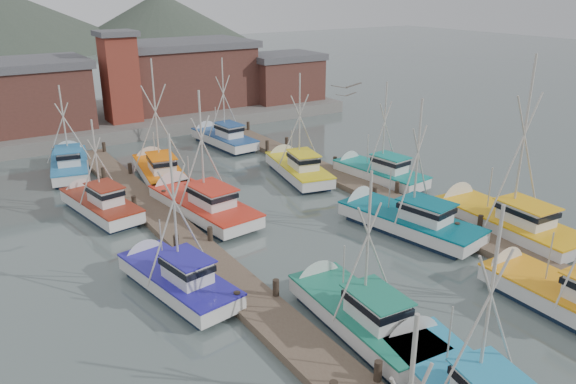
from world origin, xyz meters
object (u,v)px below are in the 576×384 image
boat_4 (354,311)px  boat_8 (199,203)px  lookout_tower (120,76)px  boat_1 (563,297)px  boat_12 (159,170)px

boat_4 → boat_8: bearing=95.0°
lookout_tower → boat_8: size_ratio=0.86×
lookout_tower → boat_4: size_ratio=0.99×
lookout_tower → boat_1: 43.25m
boat_1 → boat_4: size_ratio=1.05×
boat_1 → lookout_tower: bearing=99.6°
lookout_tower → boat_4: (-2.10, -38.33, -4.87)m
lookout_tower → boat_4: 38.70m
boat_12 → boat_8: bearing=-82.9°
boat_4 → boat_12: size_ratio=0.88×
boat_1 → boat_12: boat_12 is taller
boat_1 → boat_8: (-9.00, 19.38, -0.00)m
lookout_tower → boat_1: lookout_tower is taller
boat_8 → boat_12: size_ratio=1.02×
lookout_tower → boat_8: (-2.49, -23.10, -4.87)m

